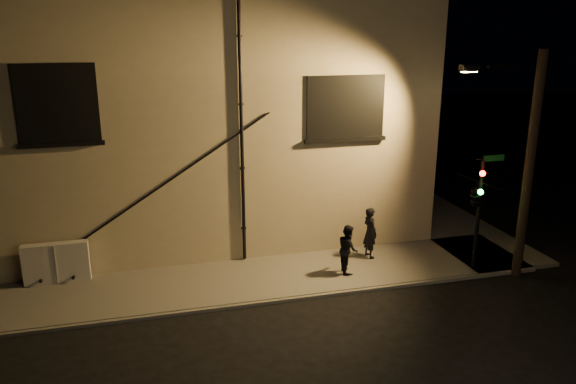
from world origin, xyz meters
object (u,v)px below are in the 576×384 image
object	(u,v)px
utility_cabinet	(56,263)
streetlamp_pole	(525,160)
traffic_signal	(477,195)
pedestrian_a	(370,232)
pedestrian_b	(348,249)

from	to	relation	value
utility_cabinet	streetlamp_pole	bearing A→B (deg)	-11.59
traffic_signal	streetlamp_pole	size ratio (longest dim) A/B	0.53
pedestrian_a	streetlamp_pole	world-z (taller)	streetlamp_pole
pedestrian_a	traffic_signal	bearing A→B (deg)	-133.20
traffic_signal	streetlamp_pole	world-z (taller)	streetlamp_pole
utility_cabinet	traffic_signal	xyz separation A→B (m)	(12.43, -2.32, 1.82)
pedestrian_a	pedestrian_b	world-z (taller)	pedestrian_a
pedestrian_b	pedestrian_a	bearing A→B (deg)	-42.73
utility_cabinet	pedestrian_a	size ratio (longest dim) A/B	1.09
traffic_signal	utility_cabinet	bearing A→B (deg)	169.43
pedestrian_a	pedestrian_b	size ratio (longest dim) A/B	1.12
pedestrian_a	streetlamp_pole	distance (m)	5.22
streetlamp_pole	pedestrian_a	bearing A→B (deg)	150.71
pedestrian_b	traffic_signal	size ratio (longest dim) A/B	0.42
pedestrian_b	traffic_signal	bearing A→B (deg)	-94.10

